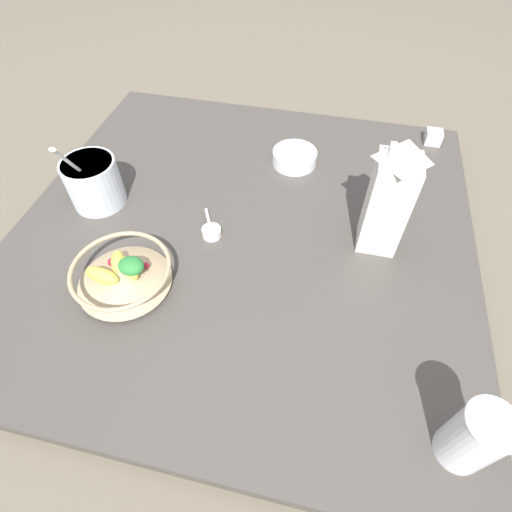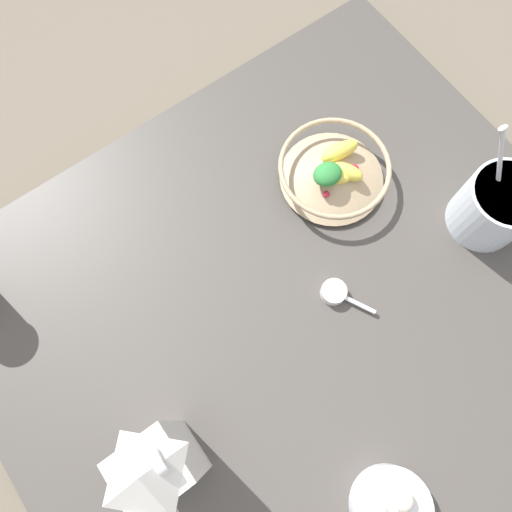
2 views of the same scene
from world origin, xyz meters
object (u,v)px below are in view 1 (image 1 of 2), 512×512
milk_carton (390,197)px  yogurt_tub (93,181)px  drinking_cup (475,437)px  spice_jar (433,138)px  garlic_bowl (295,157)px  fruit_bowl (122,274)px

milk_carton → yogurt_tub: size_ratio=1.28×
drinking_cup → spice_jar: size_ratio=3.11×
garlic_bowl → fruit_bowl: bearing=-29.7°
milk_carton → garlic_bowl: 0.37m
fruit_bowl → spice_jar: bearing=135.9°
milk_carton → spice_jar: (-0.45, 0.15, -0.12)m
milk_carton → drinking_cup: size_ratio=1.98×
milk_carton → spice_jar: milk_carton is taller
yogurt_tub → milk_carton: bearing=91.3°
milk_carton → drinking_cup: 0.47m
drinking_cup → spice_jar: bearing=179.8°
milk_carton → garlic_bowl: size_ratio=2.26×
milk_carton → yogurt_tub: milk_carton is taller
fruit_bowl → milk_carton: milk_carton is taller
fruit_bowl → garlic_bowl: fruit_bowl is taller
fruit_bowl → spice_jar: size_ratio=4.63×
drinking_cup → spice_jar: (-0.89, 0.00, -0.06)m
milk_carton → garlic_bowl: milk_carton is taller
yogurt_tub → spice_jar: (-0.47, 0.86, -0.05)m
milk_carton → drinking_cup: milk_carton is taller
spice_jar → yogurt_tub: bearing=-61.4°
yogurt_tub → garlic_bowl: 0.54m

